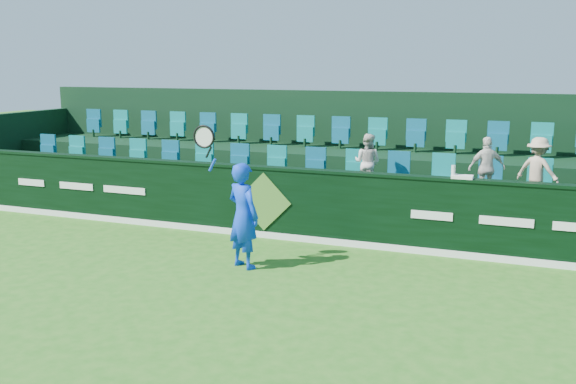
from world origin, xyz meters
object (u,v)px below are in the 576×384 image
at_px(spectator_middle, 487,168).
at_px(spectator_right, 538,170).
at_px(drinks_bottle, 453,171).
at_px(tennis_player, 243,215).
at_px(spectator_left, 367,162).
at_px(towel, 462,177).

xyz_separation_m(spectator_middle, spectator_right, (0.86, 0.00, 0.01)).
height_order(spectator_middle, drinks_bottle, spectator_middle).
bearing_deg(tennis_player, spectator_right, 34.46).
height_order(tennis_player, spectator_right, tennis_player).
xyz_separation_m(spectator_left, spectator_right, (3.07, 0.00, 0.03)).
bearing_deg(spectator_right, spectator_left, 24.69).
height_order(spectator_right, drinks_bottle, spectator_right).
bearing_deg(tennis_player, spectator_middle, 40.58).
distance_m(spectator_middle, spectator_right, 0.86).
bearing_deg(spectator_middle, drinks_bottle, 43.19).
distance_m(tennis_player, spectator_right, 5.28).
bearing_deg(towel, spectator_left, 149.56).
bearing_deg(spectator_right, spectator_middle, 24.69).
relative_size(tennis_player, spectator_right, 2.01).
distance_m(tennis_player, drinks_bottle, 3.59).
relative_size(spectator_right, drinks_bottle, 5.43).
bearing_deg(towel, drinks_bottle, 180.00).
bearing_deg(spectator_left, drinks_bottle, 156.81).
xyz_separation_m(spectator_left, drinks_bottle, (1.75, -1.12, 0.10)).
height_order(spectator_left, drinks_bottle, spectator_left).
xyz_separation_m(tennis_player, spectator_left, (1.26, 2.98, 0.49)).
relative_size(tennis_player, drinks_bottle, 10.92).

